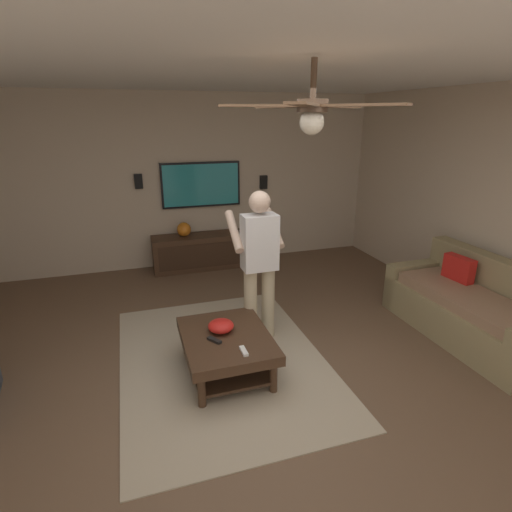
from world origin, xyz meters
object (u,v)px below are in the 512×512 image
remote_white (244,351)px  vase_round (184,229)px  bowl (221,326)px  ceiling_fan (311,110)px  coffee_table (227,345)px  wall_speaker_right (138,181)px  media_console (207,251)px  tv (201,185)px  person_standing (259,258)px  couch (472,309)px  remote_black (214,340)px  wall_speaker_left (263,182)px

remote_white → vase_round: vase_round is taller
bowl → ceiling_fan: size_ratio=0.22×
coffee_table → wall_speaker_right: (3.15, 0.57, 1.11)m
media_console → ceiling_fan: size_ratio=1.51×
tv → remote_white: 3.59m
media_console → wall_speaker_right: wall_speaker_right is taller
person_standing → bowl: 0.83m
couch → remote_black: bearing=-2.2°
bowl → remote_white: 0.43m
remote_black → vase_round: (2.99, -0.17, 0.25)m
wall_speaker_right → ceiling_fan: size_ratio=0.20×
couch → coffee_table: bearing=-3.8°
wall_speaker_right → person_standing: bearing=-157.9°
tv → wall_speaker_left: size_ratio=5.70×
media_console → tv: 1.06m
vase_round → wall_speaker_right: (0.24, 0.61, 0.74)m
couch → person_standing: (0.68, 2.25, 0.61)m
vase_round → wall_speaker_right: 0.99m
remote_white → wall_speaker_left: wall_speaker_left is taller
tv → coffee_table: bearing=-6.9°
tv → remote_white: size_ratio=8.37×
wall_speaker_right → couch: bearing=-134.9°
couch → tv: bearing=-54.9°
vase_round → wall_speaker_left: wall_speaker_left is taller
person_standing → wall_speaker_left: (2.62, -0.94, 0.36)m
person_standing → remote_black: (-0.60, 0.62, -0.52)m
person_standing → remote_white: size_ratio=10.93×
couch → remote_black: size_ratio=12.73×
remote_white → wall_speaker_left: (3.48, -1.35, 0.88)m
person_standing → wall_speaker_right: (2.62, 1.06, 0.47)m
remote_black → wall_speaker_right: wall_speaker_right is taller
bowl → person_standing: bearing=-50.0°
person_standing → ceiling_fan: bearing=176.4°
person_standing → couch: bearing=-107.2°
couch → wall_speaker_right: size_ratio=8.68×
couch → remote_black: 2.88m
wall_speaker_left → coffee_table: bearing=155.6°
tv → wall_speaker_right: tv is taller
wall_speaker_left → wall_speaker_right: bearing=90.0°
couch → tv: size_ratio=1.52×
media_console → wall_speaker_left: size_ratio=7.73×
coffee_table → couch: bearing=-93.1°
tv → wall_speaker_right: 0.96m
tv → remote_black: tv is taller
media_console → wall_speaker_right: size_ratio=7.73×
media_console → tv: size_ratio=1.35×
remote_white → ceiling_fan: ceiling_fan is taller
media_console → wall_speaker_left: wall_speaker_left is taller
remote_black → wall_speaker_left: size_ratio=0.68×
wall_speaker_left → bowl: bearing=154.5°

